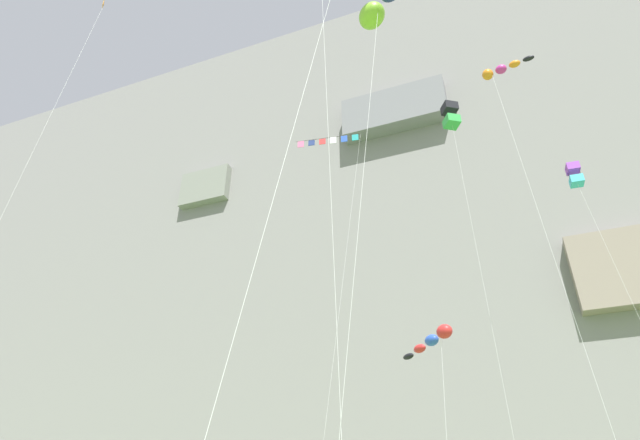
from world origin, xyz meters
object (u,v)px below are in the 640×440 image
kite_banner_mid_center (89,18)px  kite_windsock_near_cliff (433,340)px  kite_windsock_high_center (500,71)px  kite_banner_mid_left (328,150)px  kite_box_front_field (451,116)px  kite_box_low_center (575,176)px

kite_banner_mid_center → kite_windsock_near_cliff: 26.51m
kite_windsock_high_center → kite_windsock_near_cliff: size_ratio=1.93×
kite_windsock_high_center → kite_banner_mid_left: bearing=144.4°
kite_windsock_near_cliff → kite_box_front_field: bearing=41.3°
kite_box_front_field → kite_box_low_center: bearing=-24.4°
kite_banner_mid_center → kite_windsock_high_center: kite_banner_mid_center is taller
kite_banner_mid_center → kite_windsock_near_cliff: size_ratio=2.50×
kite_box_front_field → kite_banner_mid_left: kite_box_front_field is taller
kite_windsock_high_center → kite_banner_mid_left: size_ratio=0.78×
kite_box_front_field → kite_windsock_high_center: kite_box_front_field is taller
kite_windsock_high_center → kite_banner_mid_left: 17.28m
kite_box_low_center → kite_windsock_near_cliff: 12.69m
kite_box_low_center → kite_windsock_near_cliff: kite_box_low_center is taller
kite_banner_mid_center → kite_box_low_center: bearing=31.9°
kite_windsock_near_cliff → kite_box_low_center: bearing=-2.5°
kite_banner_mid_center → kite_box_low_center: size_ratio=1.47×
kite_box_low_center → kite_box_front_field: bearing=155.6°
kite_windsock_high_center → kite_windsock_near_cliff: bearing=132.1°
kite_box_low_center → kite_banner_mid_left: kite_banner_mid_left is taller
kite_box_front_field → kite_windsock_high_center: 11.77m
kite_box_front_field → kite_banner_mid_center: bearing=-134.5°
kite_banner_mid_center → kite_banner_mid_left: kite_banner_mid_center is taller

